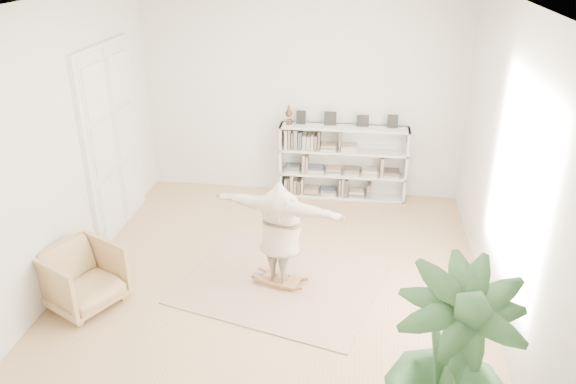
% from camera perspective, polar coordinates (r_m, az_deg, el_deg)
% --- Properties ---
extents(floor, '(6.00, 6.00, 0.00)m').
position_cam_1_polar(floor, '(7.70, -1.23, -8.90)').
color(floor, tan).
rests_on(floor, ground).
extents(doors, '(0.09, 1.78, 2.92)m').
position_cam_1_polar(doors, '(8.96, -17.38, 4.94)').
color(doors, white).
rests_on(doors, floor).
extents(bookshelf, '(2.20, 0.35, 1.64)m').
position_cam_1_polar(bookshelf, '(9.84, 5.56, 2.97)').
color(bookshelf, silver).
rests_on(bookshelf, floor).
extents(armchair, '(1.15, 1.14, 0.79)m').
position_cam_1_polar(armchair, '(7.48, -20.21, -8.13)').
color(armchair, tan).
rests_on(armchair, floor).
extents(rug, '(2.93, 2.58, 0.02)m').
position_cam_1_polar(rug, '(7.60, -0.77, -9.29)').
color(rug, tan).
rests_on(rug, floor).
extents(rocker_board, '(0.56, 0.42, 0.11)m').
position_cam_1_polar(rocker_board, '(7.57, -0.77, -8.93)').
color(rocker_board, brown).
rests_on(rocker_board, rug).
extents(person, '(1.81, 0.91, 1.42)m').
position_cam_1_polar(person, '(7.17, -0.80, -3.81)').
color(person, '#BCAA8D').
rests_on(person, rocker_board).
extents(houseplant, '(1.07, 1.07, 1.90)m').
position_cam_1_polar(houseplant, '(5.09, 16.13, -17.00)').
color(houseplant, '#264B25').
rests_on(houseplant, floor).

